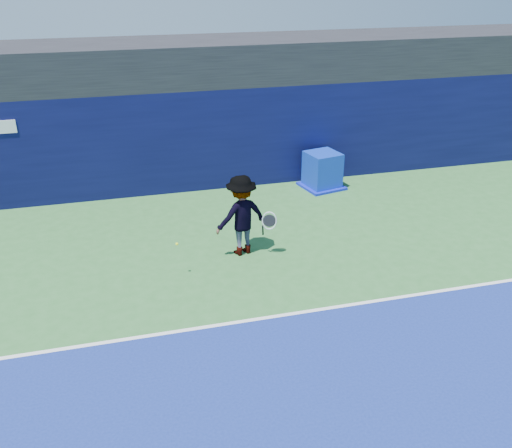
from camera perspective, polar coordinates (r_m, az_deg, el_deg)
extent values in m
plane|color=#306C31|center=(9.09, 5.24, -19.96)|extent=(80.00, 80.00, 0.00)
cube|color=white|center=(11.28, 0.04, -9.50)|extent=(24.00, 0.10, 0.01)
cube|color=black|center=(17.86, -7.29, 15.85)|extent=(36.00, 3.00, 1.20)
cube|color=#090B36|center=(17.35, -6.43, 8.50)|extent=(36.00, 1.00, 3.00)
cube|color=#0C2BAD|center=(17.51, 6.65, 5.37)|extent=(1.09, 1.09, 1.10)
cube|color=#0D17B8|center=(17.69, 6.57, 3.80)|extent=(1.37, 1.37, 0.07)
imported|color=silver|center=(13.26, -1.47, 0.87)|extent=(1.40, 1.01, 1.95)
cylinder|color=black|center=(13.28, 0.69, -0.63)|extent=(0.09, 0.17, 0.31)
torus|color=silver|center=(13.17, 1.34, 0.33)|extent=(0.36, 0.20, 0.35)
cylinder|color=black|center=(13.17, 1.34, 0.33)|extent=(0.30, 0.16, 0.30)
sphere|color=#F6F91B|center=(12.45, -7.92, -1.99)|extent=(0.06, 0.06, 0.06)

